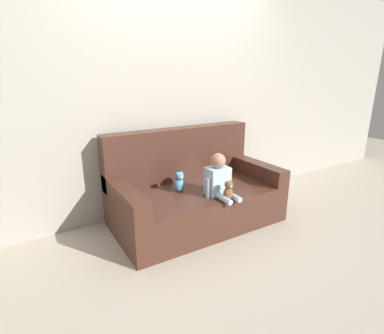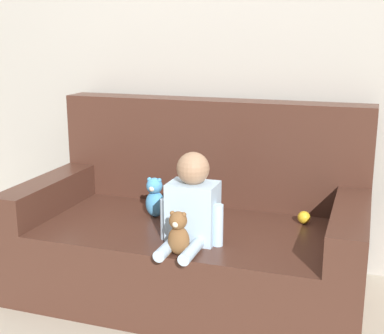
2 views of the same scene
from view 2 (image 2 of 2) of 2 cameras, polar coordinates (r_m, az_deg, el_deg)
name	(u,v)px [view 2 (image 2 of 2)]	position (r m, az deg, el deg)	size (l,w,h in m)	color
ground_plane	(191,292)	(2.83, -0.15, -13.16)	(12.00, 12.00, 0.00)	#B7AD99
wall_back	(222,33)	(3.03, 3.25, 14.13)	(8.00, 0.05, 2.60)	#ADA89E
couch	(195,230)	(2.77, 0.37, -6.74)	(1.69, 0.91, 0.95)	#47281E
person_baby	(192,206)	(2.38, -0.01, -4.15)	(0.29, 0.36, 0.41)	silver
teddy_bear_brown	(178,235)	(2.26, -1.46, -7.23)	(0.11, 0.09, 0.19)	brown
plush_toy_side	(155,197)	(2.73, -3.98, -3.26)	(0.10, 0.09, 0.21)	#4C9EDB
toy_ball	(304,217)	(2.70, 11.85, -5.28)	(0.06, 0.06, 0.06)	gold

